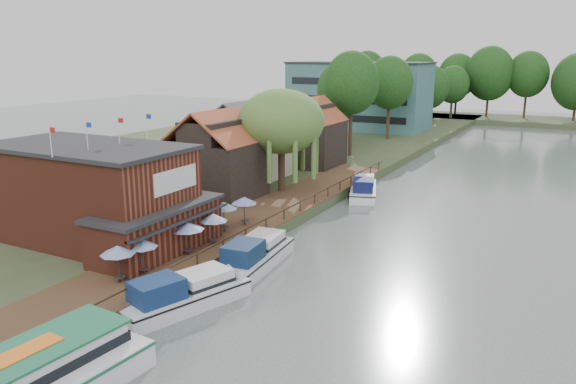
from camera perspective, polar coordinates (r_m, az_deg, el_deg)
The scene contains 26 objects.
ground at distance 37.17m, azimuth -0.60°, elevation -9.50°, with size 260.00×260.00×0.00m, color #495552.
land_bank at distance 81.06m, azimuth -7.30°, elevation 3.65°, with size 50.00×140.00×1.00m, color #384728.
quay_deck at distance 48.75m, azimuth -3.19°, elevation -2.46°, with size 6.00×50.00×0.10m, color #47301E.
quay_rail at distance 47.75m, azimuth -0.11°, elevation -2.22°, with size 0.20×49.00×1.00m, color black, non-canonical shape.
pub at distance 43.17m, azimuth -17.79°, elevation -0.32°, with size 20.00×11.00×7.30m, color maroon, non-canonical shape.
hotel_block at distance 107.30m, azimuth 7.23°, elevation 9.72°, with size 25.40×12.40×12.30m, color #38666B, non-canonical shape.
cottage_a at distance 54.82m, azimuth -7.34°, elevation 3.79°, with size 8.60×7.60×8.50m, color black, non-canonical shape.
cottage_b at distance 64.66m, azimuth -4.37°, elevation 5.40°, with size 9.60×8.60×8.50m, color beige, non-canonical shape.
cottage_c at distance 70.51m, azimuth 2.35°, elevation 6.14°, with size 7.60×7.60×8.50m, color black, non-canonical shape.
willow at distance 56.47m, azimuth -0.67°, elevation 5.19°, with size 8.60×8.60×10.43m, color #476B2D, non-canonical shape.
umbrella_0 at distance 35.94m, azimuth -16.83°, elevation -7.03°, with size 2.15×2.15×2.38m, color navy, non-canonical shape.
umbrella_1 at distance 36.80m, azimuth -14.55°, elevation -6.37°, with size 2.01×2.01×2.38m, color #1A4794, non-canonical shape.
umbrella_2 at distance 39.64m, azimuth -10.20°, elevation -4.67°, with size 2.45×2.45×2.38m, color navy, non-canonical shape.
umbrella_3 at distance 41.37m, azimuth -7.58°, elevation -3.77°, with size 2.13×2.13×2.38m, color navy, non-canonical shape.
umbrella_4 at distance 44.42m, azimuth -6.53°, elevation -2.50°, with size 2.17×2.17×2.38m, color navy, non-canonical shape.
umbrella_5 at distance 45.83m, azimuth -4.45°, elevation -1.93°, with size 2.12×2.12×2.38m, color navy, non-canonical shape.
cruiser_0 at distance 34.29m, azimuth -10.54°, elevation -9.74°, with size 3.07×9.52×2.29m, color silver, non-canonical shape.
cruiser_1 at distance 40.01m, azimuth -3.39°, elevation -6.00°, with size 3.11×9.62×2.32m, color silver, non-canonical shape.
cruiser_2 at distance 59.98m, azimuth 7.67°, elevation 0.61°, with size 2.99×9.25×2.22m, color white, non-canonical shape.
swan at distance 32.46m, azimuth -16.52°, elevation -13.33°, with size 0.44×0.44×0.44m, color white.
bank_tree_0 at distance 77.41m, azimuth 6.42°, elevation 8.87°, with size 7.40×7.40×14.18m, color #143811, non-canonical shape.
bank_tree_1 at distance 86.99m, azimuth 5.41°, elevation 8.93°, with size 7.41×7.41×12.63m, color #143811, non-canonical shape.
bank_tree_2 at distance 93.92m, azimuth 10.22°, elevation 9.39°, with size 7.46×7.46×13.46m, color #143811, non-canonical shape.
bank_tree_3 at distance 115.08m, azimuth 10.37°, elevation 9.67°, with size 6.92×6.92×11.44m, color #143811, non-canonical shape.
bank_tree_4 at distance 117.83m, azimuth 14.15°, elevation 9.61°, with size 7.59×7.59×11.61m, color #143811, non-canonical shape.
bank_tree_5 at distance 128.23m, azimuth 16.35°, elevation 9.72°, with size 7.06×7.06×11.31m, color #143811, non-canonical shape.
Camera 1 is at (16.45, -29.88, 14.76)m, focal length 35.00 mm.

